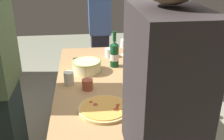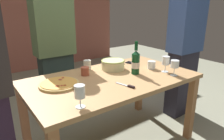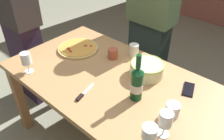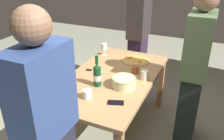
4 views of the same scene
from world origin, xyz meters
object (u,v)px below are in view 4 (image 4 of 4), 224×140
Objects in this scene: cup_ceramic at (144,75)px; cell_phone at (116,103)px; serving_bowl at (124,82)px; wine_glass_by_bottle at (60,82)px; person_guest_left at (47,130)px; person_host at (138,34)px; wine_glass_far_left at (104,47)px; cup_amber at (135,70)px; pizza at (136,60)px; wine_bottle at (97,75)px; cup_spare at (87,94)px; person_guest_right at (194,72)px; dining_table at (112,83)px; pizza_knife at (92,70)px; wine_glass_near_pizza at (70,86)px.

cup_ceramic is 0.55m from cell_phone.
wine_glass_by_bottle reaches higher than serving_bowl.
person_host is at bearing 1.19° from person_guest_left.
cup_ceramic is at bearing 132.07° from wine_glass_by_bottle.
wine_glass_far_left is 1.95× the size of cup_amber.
cup_ceramic reaches higher than pizza.
serving_bowl is at bearing 8.56° from person_host.
wine_bottle is at bearing 21.27° from wine_glass_far_left.
wine_bottle is at bearing -175.09° from cup_spare.
person_guest_right is (-0.39, 0.62, 0.06)m from serving_bowl.
serving_bowl is 0.14× the size of person_host.
wine_glass_far_left is at bearing -168.33° from cell_phone.
dining_table is 10.54× the size of wine_glass_by_bottle.
cup_ceramic is 0.06× the size of person_guest_right.
cup_ceramic is 1.11m from person_host.
dining_table is 0.33m from wine_bottle.
wine_glass_by_bottle is at bearing -5.28° from pizza_knife.
cup_amber reaches higher than cell_phone.
cup_amber is 0.49m from pizza_knife.
pizza_knife is 0.11× the size of person_host.
serving_bowl is 0.15× the size of person_guest_right.
cup_ceramic is (-0.07, 0.35, 0.14)m from dining_table.
person_host reaches higher than cup_ceramic.
wine_bottle is 0.39m from cell_phone.
wine_glass_far_left is 1.86× the size of cup_spare.
cell_phone is (0.64, 0.04, -0.04)m from cup_amber.
dining_table is 1.15m from person_guest_left.
person_guest_right is at bearing 76.12° from wine_glass_far_left.
serving_bowl is 0.99m from person_guest_left.
dining_table is at bearing 33.96° from wine_glass_far_left.
cup_spare reaches higher than cup_amber.
person_guest_right is at bearing 120.94° from cell_phone.
wine_bottle is 0.26m from cup_spare.
wine_glass_near_pizza is at bearing 7.43° from pizza_knife.
cup_spare is (1.02, 0.32, -0.06)m from wine_glass_far_left.
wine_glass_far_left is 0.09× the size of person_guest_right.
wine_bottle is 3.18× the size of cup_ceramic.
person_guest_left is at bearing -8.03° from cup_amber.
pizza_knife is at bearing -95.54° from dining_table.
cup_spare is 0.64m from person_guest_left.
wine_glass_near_pizza is 0.10× the size of person_guest_left.
cell_phone is at bearing 7.86° from person_host.
dining_table is 0.30m from serving_bowl.
pizza_knife is at bearing -85.70° from cup_ceramic.
pizza is 0.20× the size of person_guest_left.
person_guest_right is at bearing -31.67° from person_guest_left.
wine_glass_far_left is at bearing -29.58° from person_host.
cup_spare is at bearing 4.91° from wine_bottle.
cup_amber is at bearing 151.18° from wine_glass_near_pizza.
cup_ceramic is (0.41, 0.24, 0.04)m from pizza.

